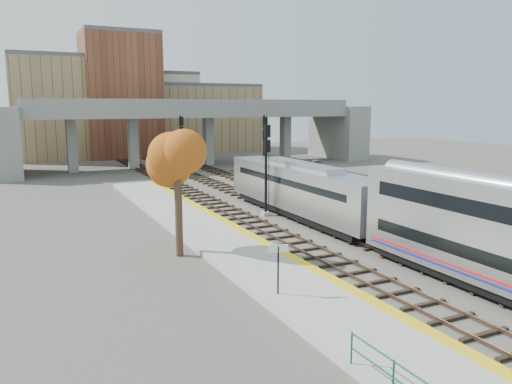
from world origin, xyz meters
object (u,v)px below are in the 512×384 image
signal_mast_far (181,147)px  signal_mast_near (266,170)px  car_b (311,169)px  tree (177,160)px  signal_mast_mid (264,155)px  car_c (316,165)px  car_a (307,180)px  locomotive (300,189)px

signal_mast_far → signal_mast_near: bearing=-90.0°
signal_mast_far → car_b: (16.36, -2.54, -3.18)m
tree → car_b: bearing=46.0°
signal_mast_mid → tree: signal_mast_mid is taller
signal_mast_near → car_c: signal_mast_near is taller
tree → car_c: (28.83, 30.18, -5.01)m
tree → car_c: tree is taller
car_a → car_b: bearing=70.4°
signal_mast_near → tree: size_ratio=0.97×
car_b → signal_mast_far: bearing=146.1°
tree → car_c: 42.04m
car_a → car_c: car_c is taller
signal_mast_near → tree: tree is taller
car_a → locomotive: bearing=-108.3°
signal_mast_near → locomotive: bearing=-39.1°
signal_mast_near → car_a: size_ratio=2.33×
signal_mast_near → car_a: signal_mast_near is taller
signal_mast_near → car_b: (16.36, 19.36, -3.07)m
tree → signal_mast_near: bearing=37.9°
signal_mast_mid → signal_mast_near: bearing=-115.9°
signal_mast_near → car_b: 25.54m
signal_mast_far → locomotive: bearing=-84.9°
signal_mast_near → signal_mast_far: size_ratio=0.98×
locomotive → car_b: bearing=55.9°
signal_mast_far → car_b: size_ratio=2.09×
signal_mast_mid → car_a: (6.72, 2.95, -3.38)m
signal_mast_far → car_b: bearing=-8.8°
signal_mast_near → signal_mast_far: bearing=90.0°
signal_mast_mid → car_b: size_ratio=2.15×
tree → car_b: (25.81, 26.72, -5.01)m
locomotive → signal_mast_mid: signal_mast_mid is taller
signal_mast_mid → tree: (-13.54, -15.82, 1.68)m
car_c → locomotive: bearing=-110.2°
car_a → car_c: bearing=68.4°
tree → car_c: size_ratio=1.85×
car_c → tree: bearing=-118.7°
signal_mast_mid → car_a: 8.08m
tree → car_a: bearing=42.8°
locomotive → tree: tree is taller
car_c → signal_mast_far: bearing=-162.3°
signal_mast_far → car_c: signal_mast_far is taller
tree → signal_mast_far: bearing=72.1°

